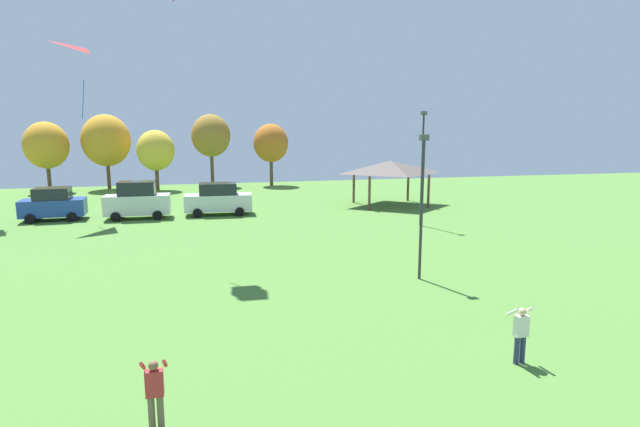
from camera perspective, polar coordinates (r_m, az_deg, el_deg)
The scene contains 14 objects.
person_standing_mid_field at distance 11.44m, azimuth -18.36°, elevation -18.62°, with size 0.52×0.46×1.57m.
person_standing_far_right at distance 14.56m, azimuth 21.96°, elevation -12.41°, with size 0.52×0.46×1.60m.
kite_flying_5 at distance 36.97m, azimuth -24.69°, elevation 14.68°, with size 2.69×3.04×3.58m.
parked_car_leftmost at distance 38.29m, azimuth -28.20°, elevation 0.95°, with size 4.11×2.28×2.23m.
parked_car_second_from_left at distance 36.57m, azimuth -20.15°, elevation 1.39°, with size 4.33×1.97×2.58m.
parked_car_third_from_left at distance 36.65m, azimuth -11.54°, elevation 1.63°, with size 4.79×2.24×2.30m.
park_pavilion at distance 40.61m, azimuth 8.06°, elevation 5.26°, with size 6.32×5.12×3.60m.
light_post_0 at distance 20.63m, azimuth 11.58°, elevation 1.66°, with size 0.36×0.20×5.95m.
light_post_1 at distance 32.23m, azimuth 11.60°, elevation 5.68°, with size 0.36×0.20×7.22m.
treeline_tree_0 at distance 55.07m, azimuth -28.82°, elevation 6.84°, with size 4.08×4.08×6.79m.
treeline_tree_1 at distance 55.07m, azimuth -23.25°, elevation 7.67°, with size 4.72×4.72×7.53m.
treeline_tree_2 at distance 52.28m, azimuth -18.27°, elevation 6.85°, with size 3.63×3.63×5.99m.
treeline_tree_3 at distance 54.64m, azimuth -12.36°, elevation 8.67°, with size 4.06×4.06×7.62m.
treeline_tree_4 at distance 54.30m, azimuth -5.63°, elevation 7.99°, with size 3.73×3.73×6.63m.
Camera 1 is at (-4.73, 2.82, 6.22)m, focal length 28.00 mm.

